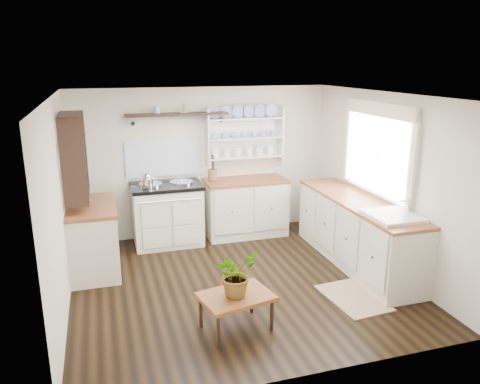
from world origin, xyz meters
The scene contains 19 objects.
floor centered at (0.00, 0.00, 0.00)m, with size 4.00×3.80×0.01m, color black.
wall_back centered at (0.00, 1.90, 1.15)m, with size 4.00×0.02×2.30m, color beige.
wall_right centered at (2.00, 0.00, 1.15)m, with size 0.02×3.80×2.30m, color beige.
wall_left centered at (-2.00, 0.00, 1.15)m, with size 0.02×3.80×2.30m, color beige.
ceiling centered at (0.00, 0.00, 2.30)m, with size 4.00×3.80×0.01m, color white.
window centered at (1.95, 0.15, 1.56)m, with size 0.08×1.55×1.22m.
aga_cooker centered at (-0.64, 1.57, 0.47)m, with size 1.03×0.72×0.95m.
back_cabinets centered at (0.60, 1.60, 0.46)m, with size 1.27×0.63×0.90m.
right_cabinets centered at (1.70, 0.10, 0.46)m, with size 0.62×2.43×0.90m.
belfast_sink centered at (1.70, -0.65, 0.80)m, with size 0.55×0.60×0.45m.
left_cabinets centered at (-1.70, 0.90, 0.46)m, with size 0.62×1.13×0.90m.
plate_rack centered at (0.65, 1.86, 1.56)m, with size 1.20×0.22×0.90m.
high_shelf centered at (-0.40, 1.78, 1.91)m, with size 1.50×0.29×0.16m.
left_shelving centered at (-1.84, 0.90, 1.55)m, with size 0.28×0.80×1.05m, color black.
kettle centered at (-0.92, 1.45, 1.03)m, with size 0.17×0.17×0.21m, color silver, non-canonical shape.
utensil_crock centered at (0.09, 1.68, 0.99)m, with size 0.14×0.14×0.16m, color brown.
center_table centered at (-0.32, -1.00, 0.34)m, with size 0.80×0.64×0.38m.
potted_plant centered at (-0.32, -1.00, 0.62)m, with size 0.43×0.37×0.47m, color #3F7233.
floor_rug centered at (1.16, -0.79, 0.01)m, with size 0.55×0.85×0.02m, color #967757.
Camera 1 is at (-1.53, -5.11, 2.67)m, focal length 35.00 mm.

